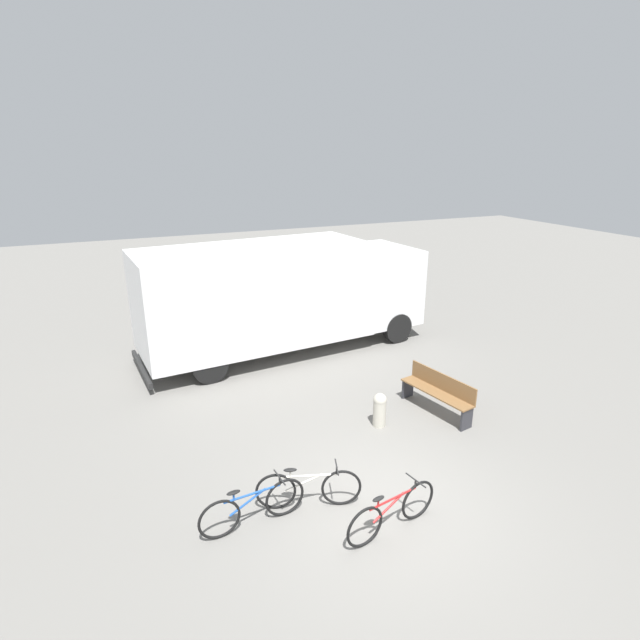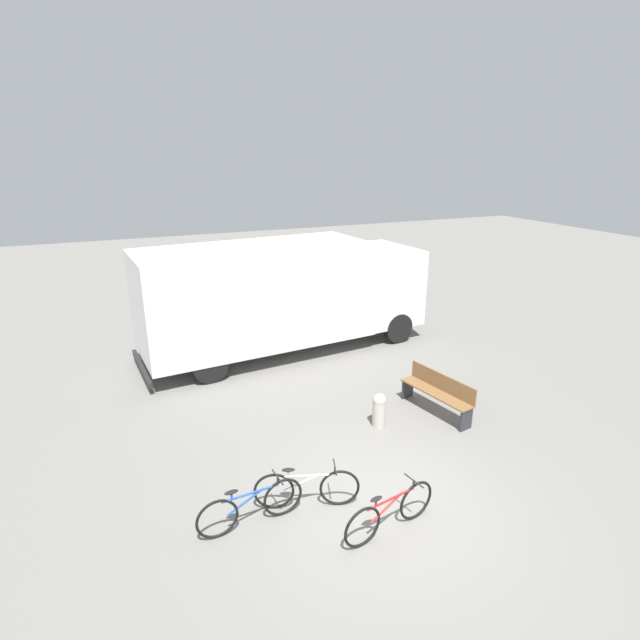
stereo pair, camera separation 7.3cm
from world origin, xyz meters
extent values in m
plane|color=slate|center=(0.00, 0.00, 0.00)|extent=(60.00, 60.00, 0.00)
cube|color=white|center=(-0.05, 7.16, 1.83)|extent=(6.65, 3.15, 2.73)
cube|color=silver|center=(4.12, 7.54, 1.62)|extent=(2.14, 2.64, 2.32)
cube|color=black|center=(-3.30, 6.87, 0.26)|extent=(0.32, 2.45, 0.16)
cylinder|color=black|center=(4.02, 8.67, 0.47)|extent=(0.95, 0.36, 0.93)
cylinder|color=black|center=(4.22, 6.41, 0.47)|extent=(0.95, 0.36, 0.93)
cylinder|color=black|center=(-1.91, 8.13, 0.47)|extent=(0.95, 0.36, 0.93)
cylinder|color=black|center=(-1.71, 5.88, 0.47)|extent=(0.95, 0.36, 0.93)
cube|color=brown|center=(2.67, 2.26, 0.50)|extent=(0.75, 1.93, 0.03)
cube|color=brown|center=(2.85, 2.29, 0.70)|extent=(0.39, 1.86, 0.43)
cube|color=#2D2D33|center=(2.84, 1.38, 0.24)|extent=(0.34, 0.11, 0.48)
cube|color=#2D2D33|center=(2.50, 3.14, 0.24)|extent=(0.34, 0.11, 0.48)
torus|color=black|center=(-2.71, 0.34, 0.34)|extent=(0.68, 0.10, 0.68)
torus|color=black|center=(-1.62, 0.43, 0.34)|extent=(0.68, 0.10, 0.68)
cylinder|color=#1E4C9E|center=(-2.17, 0.38, 0.61)|extent=(0.93, 0.11, 0.04)
cylinder|color=#1E4C9E|center=(-2.25, 0.38, 0.48)|extent=(0.62, 0.08, 0.32)
cylinder|color=#1E4C9E|center=(-2.47, 0.36, 0.67)|extent=(0.03, 0.03, 0.11)
ellipsoid|color=black|center=(-2.47, 0.36, 0.74)|extent=(0.23, 0.11, 0.05)
cylinder|color=black|center=(-1.70, 0.42, 0.68)|extent=(0.03, 0.03, 0.14)
cylinder|color=black|center=(-1.70, 0.42, 0.75)|extent=(0.06, 0.44, 0.02)
torus|color=black|center=(-1.71, 0.62, 0.34)|extent=(0.66, 0.26, 0.68)
torus|color=black|center=(-0.67, 0.28, 0.34)|extent=(0.66, 0.26, 0.68)
cylinder|color=silver|center=(-1.19, 0.45, 0.61)|extent=(0.89, 0.33, 0.04)
cylinder|color=silver|center=(-1.27, 0.48, 0.48)|extent=(0.60, 0.23, 0.32)
cylinder|color=silver|center=(-1.47, 0.55, 0.67)|extent=(0.03, 0.03, 0.11)
ellipsoid|color=black|center=(-1.47, 0.55, 0.74)|extent=(0.24, 0.16, 0.05)
cylinder|color=black|center=(-0.75, 0.30, 0.68)|extent=(0.03, 0.03, 0.14)
cylinder|color=black|center=(-0.75, 0.30, 0.75)|extent=(0.16, 0.42, 0.02)
torus|color=black|center=(-0.75, -0.69, 0.34)|extent=(0.68, 0.17, 0.68)
torus|color=black|center=(0.33, -0.49, 0.34)|extent=(0.68, 0.17, 0.68)
cylinder|color=red|center=(-0.21, -0.59, 0.61)|extent=(0.92, 0.20, 0.04)
cylinder|color=red|center=(-0.29, -0.61, 0.48)|extent=(0.61, 0.15, 0.32)
cylinder|color=red|center=(-0.51, -0.65, 0.67)|extent=(0.03, 0.03, 0.11)
ellipsoid|color=black|center=(-0.51, -0.65, 0.74)|extent=(0.23, 0.13, 0.05)
cylinder|color=black|center=(0.24, -0.51, 0.68)|extent=(0.03, 0.03, 0.14)
cylinder|color=black|center=(0.24, -0.51, 0.75)|extent=(0.10, 0.44, 0.02)
cylinder|color=#B2AD9E|center=(1.20, 2.26, 0.31)|extent=(0.28, 0.28, 0.62)
sphere|color=#B2AD9E|center=(1.20, 2.26, 0.62)|extent=(0.30, 0.30, 0.30)
camera|label=1|loc=(-3.79, -5.98, 5.69)|focal=28.00mm
camera|label=2|loc=(-3.72, -6.01, 5.69)|focal=28.00mm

